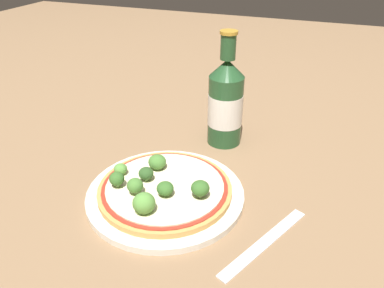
{
  "coord_description": "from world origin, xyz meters",
  "views": [
    {
      "loc": [
        0.24,
        -0.48,
        0.41
      ],
      "look_at": [
        0.03,
        0.07,
        0.06
      ],
      "focal_mm": 35.0,
      "sensor_mm": 36.0,
      "label": 1
    }
  ],
  "objects": [
    {
      "name": "broccoli_floret_1",
      "position": [
        0.03,
        -0.04,
        0.04
      ],
      "size": [
        0.03,
        0.03,
        0.03
      ],
      "color": "#89A866",
      "rests_on": "pizza"
    },
    {
      "name": "fork",
      "position": [
        0.2,
        -0.06,
        0.0
      ],
      "size": [
        0.1,
        0.18,
        0.0
      ],
      "rotation": [
        0.0,
        0.0,
        1.13
      ],
      "color": "silver",
      "rests_on": "ground_plane"
    },
    {
      "name": "broccoli_floret_7",
      "position": [
        -0.07,
        -0.01,
        0.04
      ],
      "size": [
        0.02,
        0.02,
        0.02
      ],
      "color": "#89A866",
      "rests_on": "pizza"
    },
    {
      "name": "broccoli_floret_3",
      "position": [
        0.02,
        -0.09,
        0.04
      ],
      "size": [
        0.04,
        0.04,
        0.03
      ],
      "color": "#89A866",
      "rests_on": "pizza"
    },
    {
      "name": "beer_bottle",
      "position": [
        0.06,
        0.21,
        0.09
      ],
      "size": [
        0.07,
        0.07,
        0.24
      ],
      "color": "#234C28",
      "rests_on": "ground_plane"
    },
    {
      "name": "pizza",
      "position": [
        0.02,
        -0.02,
        0.02
      ],
      "size": [
        0.23,
        0.23,
        0.01
      ],
      "color": "tan",
      "rests_on": "plate"
    },
    {
      "name": "ground_plane",
      "position": [
        0.0,
        0.0,
        0.0
      ],
      "size": [
        3.0,
        3.0,
        0.0
      ],
      "primitive_type": "plane",
      "color": "#846647"
    },
    {
      "name": "broccoli_floret_0",
      "position": [
        -0.02,
        -0.05,
        0.04
      ],
      "size": [
        0.03,
        0.03,
        0.03
      ],
      "color": "#89A866",
      "rests_on": "pizza"
    },
    {
      "name": "broccoli_floret_5",
      "position": [
        0.08,
        -0.03,
        0.04
      ],
      "size": [
        0.03,
        0.03,
        0.03
      ],
      "color": "#89A866",
      "rests_on": "pizza"
    },
    {
      "name": "broccoli_floret_4",
      "position": [
        -0.02,
        0.02,
        0.04
      ],
      "size": [
        0.03,
        0.03,
        0.03
      ],
      "color": "#89A866",
      "rests_on": "pizza"
    },
    {
      "name": "broccoli_floret_2",
      "position": [
        -0.02,
        -0.02,
        0.04
      ],
      "size": [
        0.03,
        0.03,
        0.03
      ],
      "color": "#89A866",
      "rests_on": "pizza"
    },
    {
      "name": "broccoli_floret_6",
      "position": [
        -0.05,
        -0.05,
        0.04
      ],
      "size": [
        0.03,
        0.03,
        0.03
      ],
      "color": "#89A866",
      "rests_on": "pizza"
    },
    {
      "name": "plate",
      "position": [
        0.02,
        -0.02,
        0.01
      ],
      "size": [
        0.27,
        0.27,
        0.01
      ],
      "color": "silver",
      "rests_on": "ground_plane"
    }
  ]
}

